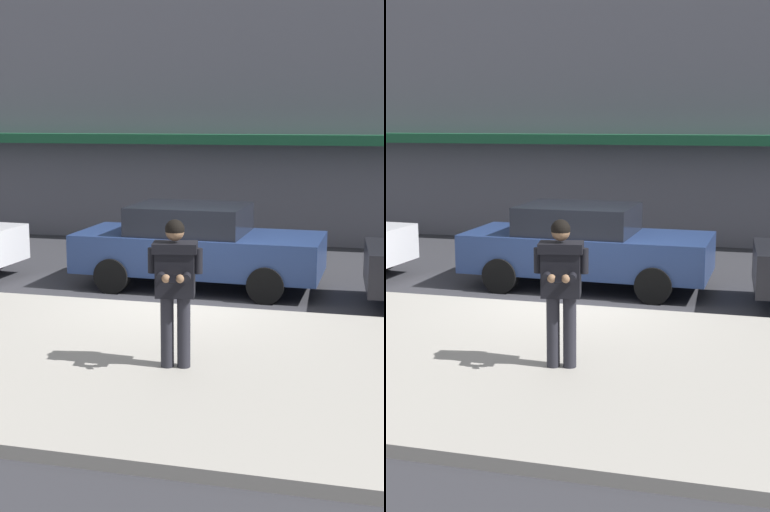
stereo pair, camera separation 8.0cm
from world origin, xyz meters
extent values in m
plane|color=#333338|center=(0.00, 0.00, 0.00)|extent=(80.00, 80.00, 0.00)
cube|color=#A8A399|center=(1.00, -2.85, 0.07)|extent=(32.00, 5.30, 0.14)
cube|color=silver|center=(1.00, 0.05, 0.00)|extent=(28.00, 0.12, 0.01)
cube|color=slate|center=(1.00, 8.50, 5.85)|extent=(28.00, 4.00, 11.70)
cube|color=#195133|center=(1.00, 6.15, 2.60)|extent=(26.60, 0.70, 0.24)
cube|color=navy|center=(-0.06, 1.59, 0.67)|extent=(4.55, 1.94, 0.70)
cube|color=black|center=(-0.24, 1.60, 1.28)|extent=(2.11, 1.69, 0.52)
cylinder|color=black|center=(1.35, 2.41, 0.32)|extent=(0.65, 0.24, 0.64)
cylinder|color=black|center=(1.31, 0.70, 0.32)|extent=(0.65, 0.24, 0.64)
cylinder|color=black|center=(-1.43, 2.48, 0.32)|extent=(0.65, 0.24, 0.64)
cylinder|color=black|center=(-1.48, 0.77, 0.32)|extent=(0.65, 0.24, 0.64)
cylinder|color=#23232B|center=(0.87, -3.05, 0.58)|extent=(0.16, 0.16, 0.88)
cylinder|color=#23232B|center=(0.67, -3.09, 0.58)|extent=(0.16, 0.16, 0.88)
cube|color=black|center=(0.77, -3.07, 1.34)|extent=(0.51, 0.38, 0.64)
cube|color=black|center=(0.77, -3.07, 1.61)|extent=(0.57, 0.43, 0.12)
cylinder|color=black|center=(1.04, -3.02, 1.45)|extent=(0.11, 0.11, 0.30)
cylinder|color=black|center=(0.94, -3.20, 1.30)|extent=(0.15, 0.31, 0.10)
sphere|color=#8C6647|center=(0.90, -3.35, 1.30)|extent=(0.10, 0.10, 0.10)
cylinder|color=black|center=(0.50, -3.12, 1.45)|extent=(0.11, 0.11, 0.30)
cylinder|color=black|center=(0.65, -3.26, 1.30)|extent=(0.15, 0.31, 0.10)
sphere|color=#8C6647|center=(0.74, -3.38, 1.30)|extent=(0.10, 0.10, 0.10)
cube|color=black|center=(0.83, -3.41, 1.30)|extent=(0.10, 0.15, 0.07)
sphere|color=#8C6647|center=(0.78, -3.10, 1.80)|extent=(0.22, 0.22, 0.22)
sphere|color=black|center=(0.78, -3.10, 1.83)|extent=(0.23, 0.23, 0.23)
camera|label=1|loc=(2.97, -10.99, 3.09)|focal=50.00mm
camera|label=2|loc=(3.05, -10.97, 3.09)|focal=50.00mm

